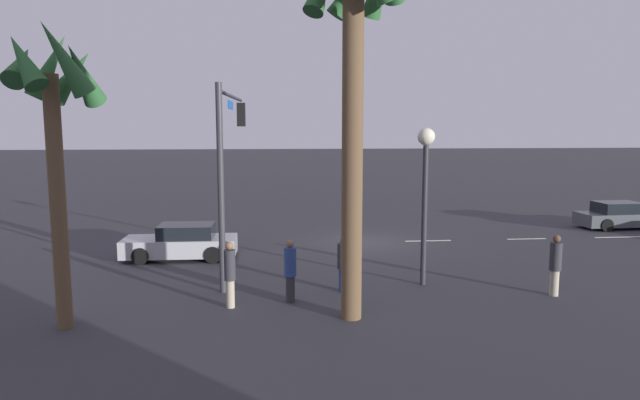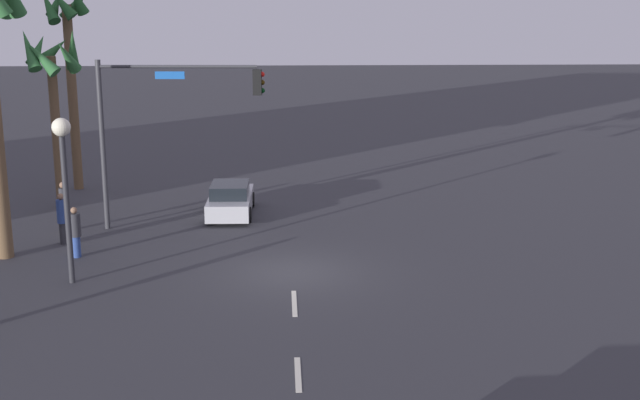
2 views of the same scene
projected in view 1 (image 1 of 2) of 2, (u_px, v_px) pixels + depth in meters
ground_plane at (365, 242)px, 24.75m from camera, size 220.00×220.00×0.00m
lane_stripe_1 at (618, 237)px, 25.86m from camera, size 2.32×0.14×0.01m
lane_stripe_2 at (526, 239)px, 25.44m from camera, size 1.84×0.14×0.01m
lane_stripe_3 at (428, 241)px, 25.02m from camera, size 2.12×0.14×0.01m
car_1 at (182, 243)px, 21.55m from camera, size 4.38×1.87×1.37m
car_2 at (620, 216)px, 28.13m from camera, size 4.43×1.91×1.35m
traffic_signal at (229, 148)px, 18.73m from camera, size 0.64×6.28×6.47m
streetlamp at (425, 173)px, 17.59m from camera, size 0.56×0.56×5.12m
pedestrian_0 at (230, 272)px, 15.62m from camera, size 0.39×0.39×1.93m
pedestrian_1 at (290, 269)px, 16.16m from camera, size 0.51×0.51×1.86m
pedestrian_2 at (343, 263)px, 17.19m from camera, size 0.47×0.47×1.76m
pedestrian_3 at (555, 264)px, 16.76m from camera, size 0.50×0.50×1.89m
palm_tree_0 at (355, 50)px, 13.99m from camera, size 2.82×2.71×9.98m
palm_tree_2 at (55, 102)px, 13.44m from camera, size 2.31×2.67×7.63m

